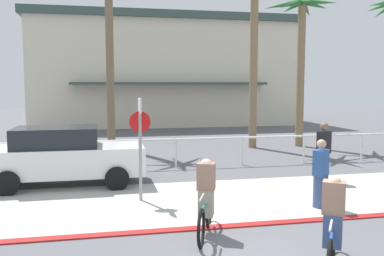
{
  "coord_description": "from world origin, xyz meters",
  "views": [
    {
      "loc": [
        -2.41,
        -5.75,
        2.87
      ],
      "look_at": [
        0.05,
        6.0,
        1.65
      ],
      "focal_mm": 39.16,
      "sensor_mm": 36.0,
      "label": 1
    }
  ],
  "objects_px": {
    "stop_sign_bike_lane": "(140,134)",
    "palm_tree_3": "(301,36)",
    "cyclist_blue_1": "(333,226)",
    "car_white_1": "(64,155)",
    "cyclist_teal_0": "(206,199)",
    "pedestrian_1": "(320,177)",
    "pedestrian_0": "(324,154)",
    "palm_tree_2": "(254,14)"
  },
  "relations": [
    {
      "from": "palm_tree_3",
      "to": "car_white_1",
      "type": "xyz_separation_m",
      "value": [
        -10.17,
        -5.93,
        -4.3
      ]
    },
    {
      "from": "stop_sign_bike_lane",
      "to": "cyclist_teal_0",
      "type": "relative_size",
      "value": 1.49
    },
    {
      "from": "palm_tree_3",
      "to": "cyclist_blue_1",
      "type": "height_order",
      "value": "palm_tree_3"
    },
    {
      "from": "cyclist_blue_1",
      "to": "pedestrian_1",
      "type": "relative_size",
      "value": 0.95
    },
    {
      "from": "cyclist_teal_0",
      "to": "cyclist_blue_1",
      "type": "relative_size",
      "value": 1.11
    },
    {
      "from": "palm_tree_3",
      "to": "pedestrian_0",
      "type": "height_order",
      "value": "palm_tree_3"
    },
    {
      "from": "car_white_1",
      "to": "pedestrian_0",
      "type": "distance_m",
      "value": 7.6
    },
    {
      "from": "car_white_1",
      "to": "cyclist_teal_0",
      "type": "height_order",
      "value": "car_white_1"
    },
    {
      "from": "stop_sign_bike_lane",
      "to": "cyclist_blue_1",
      "type": "xyz_separation_m",
      "value": [
        2.6,
        -4.51,
        -0.98
      ]
    },
    {
      "from": "cyclist_teal_0",
      "to": "pedestrian_1",
      "type": "xyz_separation_m",
      "value": [
        3.04,
        1.15,
        0.05
      ]
    },
    {
      "from": "cyclist_blue_1",
      "to": "pedestrian_0",
      "type": "height_order",
      "value": "pedestrian_0"
    },
    {
      "from": "pedestrian_0",
      "to": "car_white_1",
      "type": "bearing_deg",
      "value": 171.56
    },
    {
      "from": "palm_tree_2",
      "to": "cyclist_teal_0",
      "type": "bearing_deg",
      "value": -114.43
    },
    {
      "from": "pedestrian_1",
      "to": "pedestrian_0",
      "type": "bearing_deg",
      "value": 59.48
    },
    {
      "from": "palm_tree_3",
      "to": "palm_tree_2",
      "type": "bearing_deg",
      "value": -178.57
    },
    {
      "from": "stop_sign_bike_lane",
      "to": "palm_tree_3",
      "type": "relative_size",
      "value": 0.37
    },
    {
      "from": "stop_sign_bike_lane",
      "to": "cyclist_blue_1",
      "type": "bearing_deg",
      "value": -60.0
    },
    {
      "from": "car_white_1",
      "to": "cyclist_blue_1",
      "type": "bearing_deg",
      "value": -55.04
    },
    {
      "from": "palm_tree_2",
      "to": "car_white_1",
      "type": "bearing_deg",
      "value": -143.19
    },
    {
      "from": "car_white_1",
      "to": "palm_tree_2",
      "type": "bearing_deg",
      "value": 36.81
    },
    {
      "from": "stop_sign_bike_lane",
      "to": "cyclist_teal_0",
      "type": "xyz_separation_m",
      "value": [
        1.03,
        -2.61,
        -0.98
      ]
    },
    {
      "from": "cyclist_blue_1",
      "to": "cyclist_teal_0",
      "type": "bearing_deg",
      "value": 129.74
    },
    {
      "from": "stop_sign_bike_lane",
      "to": "pedestrian_0",
      "type": "bearing_deg",
      "value": 10.08
    },
    {
      "from": "car_white_1",
      "to": "stop_sign_bike_lane",
      "type": "bearing_deg",
      "value": -46.14
    },
    {
      "from": "palm_tree_2",
      "to": "pedestrian_0",
      "type": "height_order",
      "value": "palm_tree_2"
    },
    {
      "from": "stop_sign_bike_lane",
      "to": "palm_tree_3",
      "type": "bearing_deg",
      "value": 44.54
    },
    {
      "from": "palm_tree_3",
      "to": "cyclist_blue_1",
      "type": "distance_m",
      "value": 14.42
    },
    {
      "from": "palm_tree_3",
      "to": "car_white_1",
      "type": "distance_m",
      "value": 12.54
    },
    {
      "from": "palm_tree_3",
      "to": "car_white_1",
      "type": "height_order",
      "value": "palm_tree_3"
    },
    {
      "from": "pedestrian_1",
      "to": "cyclist_blue_1",
      "type": "bearing_deg",
      "value": -115.71
    },
    {
      "from": "palm_tree_3",
      "to": "car_white_1",
      "type": "bearing_deg",
      "value": -149.74
    },
    {
      "from": "car_white_1",
      "to": "cyclist_blue_1",
      "type": "relative_size",
      "value": 2.84
    },
    {
      "from": "cyclist_blue_1",
      "to": "pedestrian_1",
      "type": "xyz_separation_m",
      "value": [
        1.46,
        3.04,
        0.05
      ]
    },
    {
      "from": "pedestrian_0",
      "to": "stop_sign_bike_lane",
      "type": "bearing_deg",
      "value": -169.92
    },
    {
      "from": "palm_tree_2",
      "to": "car_white_1",
      "type": "distance_m",
      "value": 11.09
    },
    {
      "from": "stop_sign_bike_lane",
      "to": "car_white_1",
      "type": "height_order",
      "value": "stop_sign_bike_lane"
    },
    {
      "from": "car_white_1",
      "to": "pedestrian_1",
      "type": "height_order",
      "value": "car_white_1"
    },
    {
      "from": "pedestrian_0",
      "to": "pedestrian_1",
      "type": "xyz_separation_m",
      "value": [
        -1.44,
        -2.45,
        -0.08
      ]
    },
    {
      "from": "car_white_1",
      "to": "palm_tree_3",
      "type": "bearing_deg",
      "value": 30.26
    },
    {
      "from": "palm_tree_2",
      "to": "stop_sign_bike_lane",
      "type": "bearing_deg",
      "value": -126.22
    },
    {
      "from": "palm_tree_3",
      "to": "cyclist_teal_0",
      "type": "bearing_deg",
      "value": -123.82
    },
    {
      "from": "cyclist_teal_0",
      "to": "cyclist_blue_1",
      "type": "height_order",
      "value": "same"
    }
  ]
}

